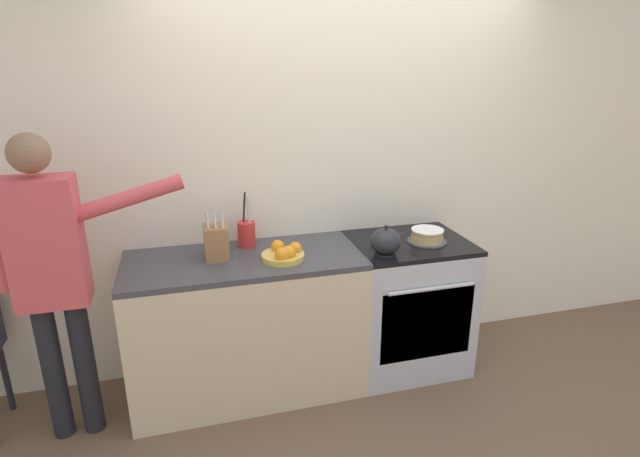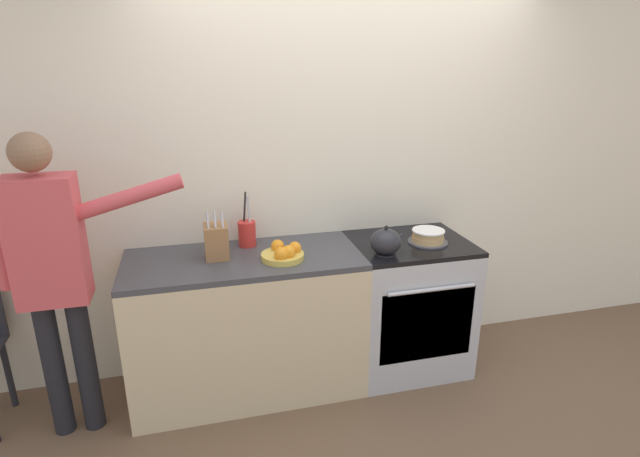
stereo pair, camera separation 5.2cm
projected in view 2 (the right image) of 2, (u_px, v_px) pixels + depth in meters
The scene contains 10 objects.
ground_plane at pixel (371, 397), 3.14m from camera, with size 16.00×16.00×0.00m, color brown.
wall_back at pixel (345, 172), 3.31m from camera, with size 8.00×0.04×2.60m.
counter_cabinet at pixel (247, 324), 3.11m from camera, with size 1.40×0.62×0.90m.
stove_range at pixel (407, 304), 3.36m from camera, with size 0.75×0.66×0.90m.
layer_cake at pixel (428, 237), 3.18m from camera, with size 0.25×0.25×0.09m.
tea_kettle at pixel (386, 242), 2.98m from camera, with size 0.23×0.19×0.18m.
knife_block at pixel (216, 241), 2.92m from camera, with size 0.14×0.16×0.29m.
utensil_crock at pixel (247, 233), 3.12m from camera, with size 0.11×0.11×0.34m.
fruit_bowl at pixel (284, 253), 2.92m from camera, with size 0.25×0.25×0.10m.
person_baker at pixel (53, 265), 2.56m from camera, with size 0.94×0.20×1.69m.
Camera 2 is at (-0.97, -2.46, 2.01)m, focal length 28.00 mm.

